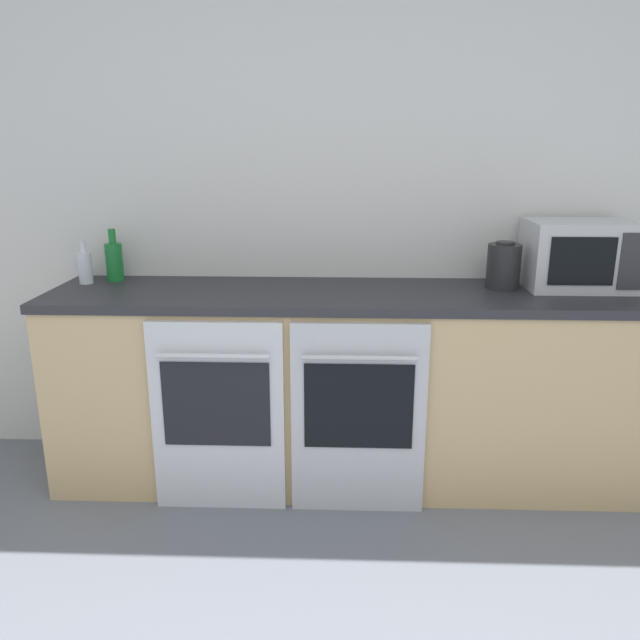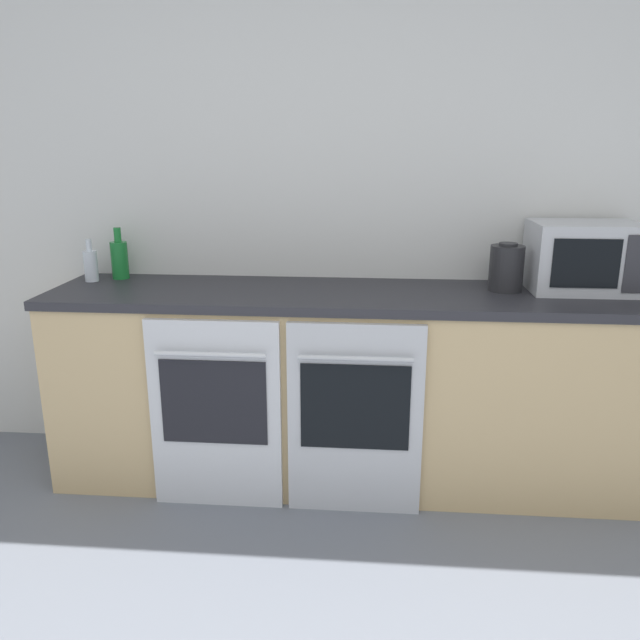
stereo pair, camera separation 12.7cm
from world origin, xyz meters
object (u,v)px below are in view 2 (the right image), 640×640
object	(u,v)px
oven_right	(355,419)
bottle_green	(120,259)
oven_left	(215,414)
bottle_clear	(91,265)
microwave	(584,257)
kettle	(506,268)

from	to	relation	value
oven_right	bottle_green	size ratio (longest dim) A/B	3.43
oven_right	bottle_green	world-z (taller)	bottle_green
oven_left	oven_right	size ratio (longest dim) A/B	1.00
bottle_green	bottle_clear	world-z (taller)	bottle_green
oven_right	microwave	size ratio (longest dim) A/B	1.84
bottle_clear	bottle_green	bearing A→B (deg)	33.16
bottle_green	oven_right	bearing A→B (deg)	-23.01
microwave	kettle	world-z (taller)	microwave
microwave	oven_right	bearing A→B (deg)	-157.45
bottle_green	kettle	size ratio (longest dim) A/B	1.16
oven_right	kettle	xyz separation A→B (m)	(0.65, 0.38, 0.58)
oven_left	kettle	world-z (taller)	kettle
oven_left	microwave	size ratio (longest dim) A/B	1.84
bottle_green	kettle	xyz separation A→B (m)	(1.80, -0.11, 0.01)
microwave	kettle	bearing A→B (deg)	-175.63
kettle	microwave	bearing A→B (deg)	4.37
bottle_clear	oven_right	bearing A→B (deg)	-18.23
bottle_green	kettle	distance (m)	1.81
oven_left	kettle	xyz separation A→B (m)	(1.24, 0.38, 0.58)
microwave	bottle_clear	bearing A→B (deg)	179.75
oven_left	microwave	xyz separation A→B (m)	(1.57, 0.41, 0.62)
oven_left	bottle_clear	world-z (taller)	bottle_clear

